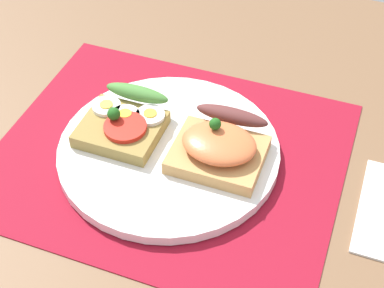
{
  "coord_description": "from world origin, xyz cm",
  "views": [
    {
      "loc": [
        19.52,
        -44.64,
        50.97
      ],
      "look_at": [
        3.0,
        0.0,
        3.14
      ],
      "focal_mm": 53.89,
      "sensor_mm": 36.0,
      "label": 1
    }
  ],
  "objects": [
    {
      "name": "ground_plane",
      "position": [
        0.0,
        0.0,
        -1.6
      ],
      "size": [
        120.0,
        90.0,
        3.2
      ],
      "primitive_type": "cube",
      "color": "brown"
    },
    {
      "name": "placemat",
      "position": [
        0.0,
        0.0,
        0.15
      ],
      "size": [
        41.64,
        34.7,
        0.3
      ],
      "primitive_type": "cube",
      "color": "maroon",
      "rests_on": "ground_plane"
    },
    {
      "name": "plate",
      "position": [
        0.0,
        0.0,
        0.97
      ],
      "size": [
        26.81,
        26.81,
        1.34
      ],
      "primitive_type": "cylinder",
      "color": "white",
      "rests_on": "placemat"
    },
    {
      "name": "sandwich_egg_tomato",
      "position": [
        -6.16,
        1.15,
        3.02
      ],
      "size": [
        9.58,
        10.02,
        3.94
      ],
      "color": "olive",
      "rests_on": "plate"
    },
    {
      "name": "sandwich_salmon",
      "position": [
        6.25,
        0.97,
        3.5
      ],
      "size": [
        10.61,
        10.17,
        5.3
      ],
      "color": "tan",
      "rests_on": "plate"
    }
  ]
}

